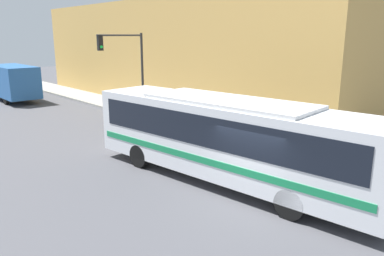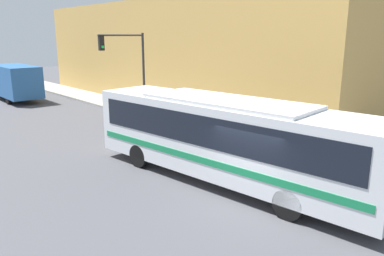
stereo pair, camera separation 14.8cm
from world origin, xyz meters
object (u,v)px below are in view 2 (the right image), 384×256
(delivery_truck, at_px, (13,81))
(pedestrian_near_corner, at_px, (266,124))
(parking_meter, at_px, (194,111))
(traffic_light_pole, at_px, (129,60))
(fire_hydrant, at_px, (270,140))
(city_bus, at_px, (226,135))

(delivery_truck, height_order, pedestrian_near_corner, delivery_truck)
(pedestrian_near_corner, bearing_deg, parking_meter, 99.52)
(parking_meter, xyz_separation_m, pedestrian_near_corner, (0.76, -4.56, -0.07))
(traffic_light_pole, distance_m, parking_meter, 5.90)
(delivery_truck, height_order, parking_meter, delivery_truck)
(fire_hydrant, height_order, parking_meter, parking_meter)
(city_bus, relative_size, fire_hydrant, 15.93)
(delivery_truck, distance_m, pedestrian_near_corner, 23.34)
(fire_hydrant, relative_size, traffic_light_pole, 0.14)
(city_bus, bearing_deg, traffic_light_pole, 67.98)
(traffic_light_pole, distance_m, pedestrian_near_corner, 10.25)
(city_bus, relative_size, pedestrian_near_corner, 6.92)
(parking_meter, bearing_deg, pedestrian_near_corner, -80.48)
(city_bus, distance_m, pedestrian_near_corner, 5.56)
(delivery_truck, bearing_deg, pedestrian_near_corner, -77.36)
(city_bus, xyz_separation_m, delivery_truck, (0.00, 24.81, -0.20))
(city_bus, bearing_deg, parking_meter, 50.70)
(traffic_light_pole, bearing_deg, fire_hydrant, -84.80)
(city_bus, height_order, delivery_truck, city_bus)
(parking_meter, bearing_deg, traffic_light_pole, 100.61)
(parking_meter, bearing_deg, delivery_truck, 103.41)
(delivery_truck, xyz_separation_m, traffic_light_pole, (3.38, -13.06, 2.23))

